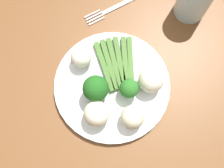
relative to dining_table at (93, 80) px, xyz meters
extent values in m
cube|color=gray|center=(0.00, 0.00, -0.66)|extent=(6.00, 6.00, 0.02)
cube|color=brown|center=(0.00, 0.00, 0.07)|extent=(1.45, 1.01, 0.04)
cylinder|color=brown|center=(-0.07, -0.53, -0.43)|extent=(0.04, 0.04, 0.45)
cylinder|color=brown|center=(0.26, -0.58, -0.43)|extent=(0.04, 0.04, 0.45)
cylinder|color=white|center=(-0.06, -0.03, 0.10)|extent=(0.27, 0.27, 0.01)
cube|color=#3D6626|center=(-0.02, -0.09, 0.11)|extent=(0.12, 0.05, 0.01)
cube|color=#3D6626|center=(-0.02, -0.08, 0.11)|extent=(0.12, 0.05, 0.01)
cube|color=#3D6626|center=(-0.01, -0.07, 0.11)|extent=(0.13, 0.03, 0.01)
cube|color=#3D6626|center=(-0.01, -0.06, 0.11)|extent=(0.13, 0.02, 0.01)
cube|color=#3D6626|center=(-0.01, -0.04, 0.11)|extent=(0.13, 0.02, 0.01)
cube|color=#3D6626|center=(-0.01, -0.03, 0.11)|extent=(0.13, 0.01, 0.01)
cylinder|color=#568E33|center=(-0.09, -0.06, 0.11)|extent=(0.01, 0.01, 0.01)
sphere|color=#286B23|center=(-0.09, -0.06, 0.14)|extent=(0.04, 0.04, 0.04)
cylinder|color=#4C7F2B|center=(-0.07, 0.01, 0.12)|extent=(0.02, 0.02, 0.02)
sphere|color=#1E5B1C|center=(-0.07, 0.01, 0.15)|extent=(0.06, 0.06, 0.06)
sphere|color=beige|center=(-0.15, -0.05, 0.13)|extent=(0.05, 0.05, 0.05)
sphere|color=silver|center=(-0.08, -0.12, 0.13)|extent=(0.06, 0.06, 0.06)
sphere|color=silver|center=(-0.12, 0.02, 0.13)|extent=(0.06, 0.06, 0.06)
sphere|color=white|center=(0.02, 0.01, 0.13)|extent=(0.05, 0.05, 0.05)
cube|color=silver|center=(0.14, -0.13, 0.09)|extent=(0.03, 0.12, 0.00)
cube|color=silver|center=(0.14, -0.05, 0.09)|extent=(0.01, 0.04, 0.00)
cube|color=silver|center=(0.13, -0.05, 0.09)|extent=(0.01, 0.04, 0.00)
cube|color=silver|center=(0.12, -0.05, 0.09)|extent=(0.01, 0.04, 0.00)
cube|color=silver|center=(0.12, -0.05, 0.09)|extent=(0.01, 0.04, 0.00)
camera|label=1|loc=(-0.21, 0.02, 0.68)|focal=41.47mm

